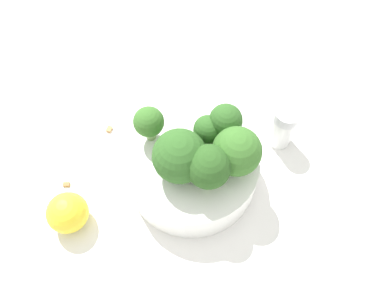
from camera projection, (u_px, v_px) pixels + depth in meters
The scene contains 12 objects.
ground_plane at pixel (192, 177), 0.47m from camera, with size 3.00×3.00×0.00m, color white.
bowl at pixel (192, 168), 0.45m from camera, with size 0.16×0.16×0.05m, color white.
broccoli_floret_0 at pixel (225, 122), 0.42m from camera, with size 0.04×0.04×0.06m.
broccoli_floret_1 at pixel (209, 168), 0.39m from camera, with size 0.05×0.05×0.06m.
broccoli_floret_2 at pixel (149, 122), 0.42m from camera, with size 0.04×0.04×0.05m.
broccoli_floret_3 at pixel (177, 155), 0.40m from camera, with size 0.06×0.06×0.06m.
broccoli_floret_4 at pixel (205, 129), 0.42m from camera, with size 0.03×0.03×0.04m.
broccoli_floret_5 at pixel (237, 152), 0.40m from camera, with size 0.05×0.05×0.06m.
pepper_shaker at pixel (283, 127), 0.48m from camera, with size 0.03×0.03×0.06m.
lemon_wedge at pixel (68, 213), 0.42m from camera, with size 0.05×0.05×0.05m, color yellow.
almond_crumb_0 at pixel (109, 128), 0.51m from camera, with size 0.01×0.01×0.01m, color #AD7F4C.
almond_crumb_1 at pixel (66, 184), 0.46m from camera, with size 0.01×0.01×0.01m, color olive.
Camera 1 is at (-0.13, 0.16, 0.43)m, focal length 35.00 mm.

